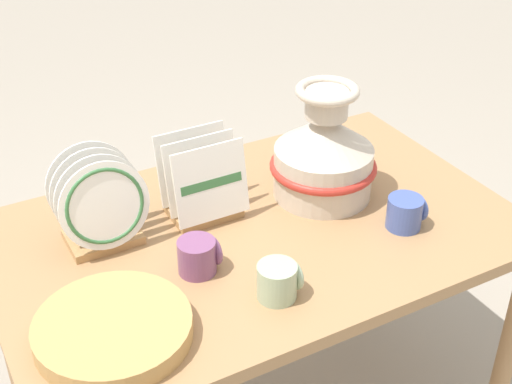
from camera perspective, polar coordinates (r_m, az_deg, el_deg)
name	(u,v)px	position (r m, az deg, el deg)	size (l,w,h in m)	color
display_table	(256,253)	(1.88, 0.00, -4.94)	(1.33, 0.84, 0.71)	#9E754C
ceramic_vase	(324,153)	(1.92, 5.45, 3.14)	(0.29, 0.29, 0.32)	beige
dish_rack_round_plates	(100,207)	(1.76, -12.37, -1.16)	(0.22, 0.16, 0.24)	tan
dish_rack_square_plates	(202,188)	(1.85, -4.31, 0.33)	(0.20, 0.15, 0.22)	tan
wicker_charger_stack	(113,329)	(1.54, -11.37, -10.69)	(0.33, 0.33, 0.04)	tan
mug_cobalt_glaze	(406,212)	(1.86, 11.90, -1.60)	(0.10, 0.09, 0.08)	#42569E
mug_plum_glaze	(199,256)	(1.67, -4.60, -5.12)	(0.10, 0.09, 0.08)	#7A4770
mug_sage_glaze	(279,281)	(1.60, 1.83, -7.12)	(0.10, 0.09, 0.08)	#9EB28E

